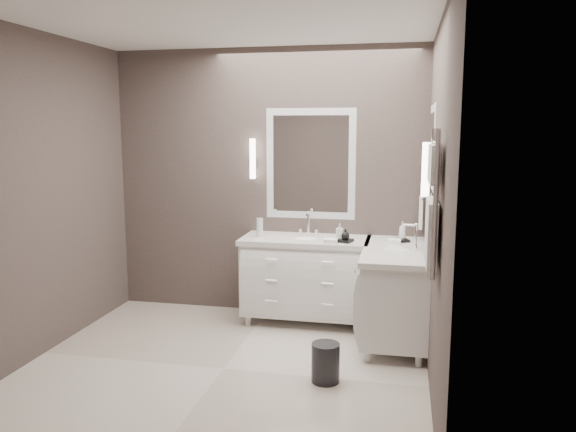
% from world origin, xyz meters
% --- Properties ---
extents(floor, '(3.20, 3.00, 0.01)m').
position_xyz_m(floor, '(0.00, 0.00, -0.01)').
color(floor, beige).
rests_on(floor, ground).
extents(ceiling, '(3.20, 3.00, 0.01)m').
position_xyz_m(ceiling, '(0.00, 0.00, 2.71)').
color(ceiling, white).
rests_on(ceiling, wall_back).
extents(wall_back, '(3.20, 0.01, 2.70)m').
position_xyz_m(wall_back, '(0.00, 1.50, 1.35)').
color(wall_back, '#463B38').
rests_on(wall_back, floor).
extents(wall_front, '(3.20, 0.01, 2.70)m').
position_xyz_m(wall_front, '(0.00, -1.50, 1.35)').
color(wall_front, '#463B38').
rests_on(wall_front, floor).
extents(wall_left, '(0.01, 3.00, 2.70)m').
position_xyz_m(wall_left, '(-1.60, 0.00, 1.35)').
color(wall_left, '#463B38').
rests_on(wall_left, floor).
extents(wall_right, '(0.01, 3.00, 2.70)m').
position_xyz_m(wall_right, '(1.60, 0.00, 1.35)').
color(wall_right, '#463B38').
rests_on(wall_right, floor).
extents(vanity_back, '(1.24, 0.59, 0.97)m').
position_xyz_m(vanity_back, '(0.45, 1.23, 0.49)').
color(vanity_back, white).
rests_on(vanity_back, floor).
extents(vanity_right, '(0.59, 1.24, 0.97)m').
position_xyz_m(vanity_right, '(1.33, 0.90, 0.49)').
color(vanity_right, white).
rests_on(vanity_right, floor).
extents(mirror_back, '(0.90, 0.02, 1.10)m').
position_xyz_m(mirror_back, '(0.45, 1.49, 1.55)').
color(mirror_back, white).
rests_on(mirror_back, wall_back).
extents(mirror_right, '(0.02, 0.90, 1.10)m').
position_xyz_m(mirror_right, '(1.59, 0.80, 1.55)').
color(mirror_right, white).
rests_on(mirror_right, wall_right).
extents(sconce_back, '(0.06, 0.06, 0.40)m').
position_xyz_m(sconce_back, '(-0.13, 1.43, 1.59)').
color(sconce_back, white).
rests_on(sconce_back, wall_back).
extents(sconce_right, '(0.06, 0.06, 0.40)m').
position_xyz_m(sconce_right, '(1.53, 0.22, 1.59)').
color(sconce_right, white).
rests_on(sconce_right, wall_right).
extents(towel_bar_corner, '(0.03, 0.22, 0.30)m').
position_xyz_m(towel_bar_corner, '(1.54, 1.36, 1.12)').
color(towel_bar_corner, white).
rests_on(towel_bar_corner, wall_right).
extents(towel_ladder, '(0.06, 0.58, 0.90)m').
position_xyz_m(towel_ladder, '(1.55, -0.40, 1.39)').
color(towel_ladder, white).
rests_on(towel_ladder, wall_right).
extents(waste_bin, '(0.28, 0.28, 0.30)m').
position_xyz_m(waste_bin, '(0.83, -0.06, 0.15)').
color(waste_bin, black).
rests_on(waste_bin, floor).
extents(amenity_tray_back, '(0.21, 0.18, 0.03)m').
position_xyz_m(amenity_tray_back, '(0.82, 1.11, 0.86)').
color(amenity_tray_back, black).
rests_on(amenity_tray_back, vanity_back).
extents(amenity_tray_right, '(0.15, 0.18, 0.02)m').
position_xyz_m(amenity_tray_right, '(1.37, 1.24, 0.86)').
color(amenity_tray_right, black).
rests_on(amenity_tray_right, vanity_right).
extents(water_bottle, '(0.08, 0.08, 0.18)m').
position_xyz_m(water_bottle, '(0.00, 1.18, 0.94)').
color(water_bottle, silver).
rests_on(water_bottle, vanity_back).
extents(soap_bottle_a, '(0.06, 0.07, 0.14)m').
position_xyz_m(soap_bottle_a, '(0.79, 1.13, 0.95)').
color(soap_bottle_a, white).
rests_on(soap_bottle_a, amenity_tray_back).
extents(soap_bottle_b, '(0.09, 0.09, 0.10)m').
position_xyz_m(soap_bottle_b, '(0.85, 1.08, 0.93)').
color(soap_bottle_b, black).
rests_on(soap_bottle_b, amenity_tray_back).
extents(soap_bottle_c, '(0.06, 0.07, 0.16)m').
position_xyz_m(soap_bottle_c, '(1.37, 1.24, 0.95)').
color(soap_bottle_c, white).
rests_on(soap_bottle_c, amenity_tray_right).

